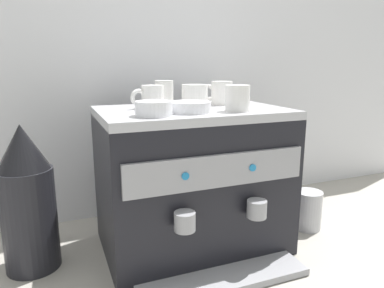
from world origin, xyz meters
The scene contains 12 objects.
ground_plane centered at (0.00, 0.00, 0.00)m, with size 4.00×4.00×0.00m, color #9E998E.
tiled_backsplash_wall centered at (0.00, 0.35, 0.53)m, with size 2.80×0.03×1.06m, color silver.
espresso_machine centered at (0.00, 0.00, 0.23)m, with size 0.57×0.49×0.46m.
ceramic_cup_0 centered at (0.13, 0.06, 0.49)m, with size 0.09×0.09×0.08m.
ceramic_cup_1 centered at (-0.06, 0.12, 0.50)m, with size 0.10×0.06×0.08m.
ceramic_cup_2 centered at (-0.11, 0.05, 0.49)m, with size 0.11×0.07×0.07m.
ceramic_cup_3 centered at (0.03, 0.05, 0.49)m, with size 0.08×0.12×0.07m.
ceramic_cup_4 centered at (0.10, -0.10, 0.49)m, with size 0.09×0.10×0.08m.
ceramic_bowl_0 centered at (-0.15, -0.11, 0.47)m, with size 0.10×0.10×0.04m.
ceramic_bowl_1 centered at (-0.04, -0.08, 0.47)m, with size 0.12×0.12×0.03m.
coffee_grinder centered at (-0.49, 0.05, 0.21)m, with size 0.15×0.15×0.43m.
milk_pitcher centered at (0.43, -0.05, 0.07)m, with size 0.10×0.10×0.14m, color #B7B7BC.
Camera 1 is at (-0.41, -1.01, 0.59)m, focal length 33.21 mm.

